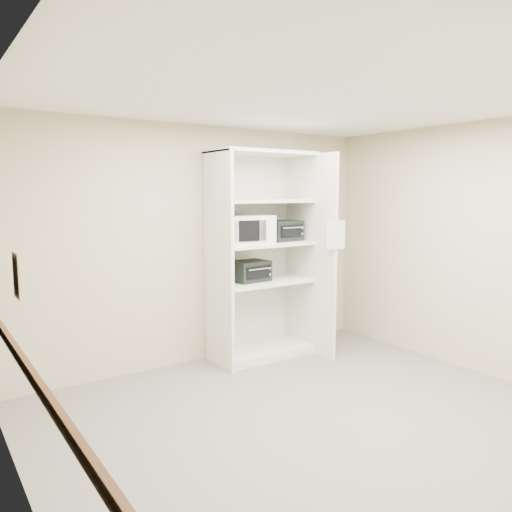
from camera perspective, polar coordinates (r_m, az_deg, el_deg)
floor at (r=4.53m, az=6.96°, el=-18.24°), size 4.50×4.00×0.01m
ceiling at (r=4.16m, az=7.55°, el=17.64°), size 4.50×4.00×0.01m
wall_back at (r=5.77m, az=-6.09°, el=1.28°), size 4.50×0.02×2.70m
wall_left at (r=3.14m, az=-25.19°, el=-4.36°), size 0.02×4.00×2.70m
wall_right at (r=5.87m, az=23.88°, el=0.80°), size 0.02×4.00×2.70m
shelving_unit at (r=5.89m, az=1.02°, el=-0.70°), size 1.24×0.92×2.42m
microwave at (r=5.67m, az=-1.02°, el=3.05°), size 0.59×0.48×0.32m
toaster_oven_upper at (r=6.02m, az=3.04°, el=2.91°), size 0.45×0.35×0.24m
toaster_oven_lower at (r=5.82m, az=-0.75°, el=-1.72°), size 0.46×0.36×0.24m
paper_sign at (r=5.72m, az=9.12°, el=2.37°), size 0.25×0.03×0.32m
chair_rail at (r=3.26m, az=-24.36°, el=-12.11°), size 0.04×3.98×0.08m
wall_poster at (r=3.34m, az=-25.70°, el=-2.02°), size 0.01×0.20×0.29m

